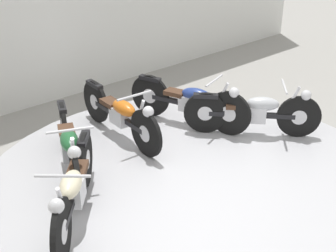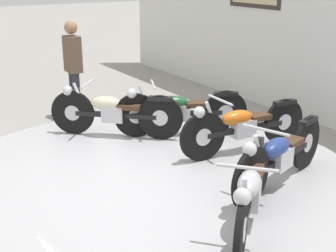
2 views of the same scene
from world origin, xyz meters
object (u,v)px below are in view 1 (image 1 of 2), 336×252
at_px(motorcycle_blue, 190,101).
at_px(motorcycle_silver, 255,111).
at_px(motorcycle_cream, 74,188).
at_px(motorcycle_green, 69,145).
at_px(motorcycle_orange, 120,113).

relative_size(motorcycle_blue, motorcycle_silver, 1.29).
bearing_deg(motorcycle_silver, motorcycle_blue, 118.73).
xyz_separation_m(motorcycle_cream, motorcycle_blue, (2.56, 0.86, 0.00)).
xyz_separation_m(motorcycle_green, motorcycle_blue, (2.10, -0.00, 0.00)).
bearing_deg(motorcycle_blue, motorcycle_green, 179.97).
height_order(motorcycle_cream, motorcycle_green, motorcycle_cream).
distance_m(motorcycle_green, motorcycle_orange, 1.11).
bearing_deg(motorcycle_green, motorcycle_cream, -118.44).
xyz_separation_m(motorcycle_orange, motorcycle_blue, (1.05, -0.35, 0.00)).
bearing_deg(motorcycle_orange, motorcycle_silver, -38.55).
distance_m(motorcycle_green, motorcycle_silver, 2.71).
bearing_deg(motorcycle_cream, motorcycle_orange, 38.64).
bearing_deg(motorcycle_cream, motorcycle_blue, 18.50).
height_order(motorcycle_cream, motorcycle_silver, motorcycle_cream).
bearing_deg(motorcycle_blue, motorcycle_cream, -161.50).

